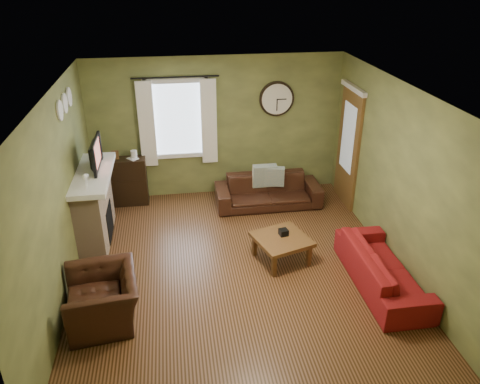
{
  "coord_description": "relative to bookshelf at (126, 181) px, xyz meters",
  "views": [
    {
      "loc": [
        -0.8,
        -5.58,
        4.05
      ],
      "look_at": [
        0.1,
        0.4,
        1.05
      ],
      "focal_mm": 35.0,
      "sensor_mm": 36.0,
      "label": 1
    }
  ],
  "objects": [
    {
      "name": "window_pane",
      "position": [
        1.0,
        0.23,
        1.06
      ],
      "size": [
        1.0,
        0.02,
        1.3
      ],
      "primitive_type": null,
      "color": "silver",
      "rests_on": "wall_back"
    },
    {
      "name": "book",
      "position": [
        0.1,
        -0.09,
        0.52
      ],
      "size": [
        0.24,
        0.25,
        0.02
      ],
      "primitive_type": "imported",
      "rotation": [
        0.0,
        0.0,
        0.72
      ],
      "color": "brown",
      "rests_on": "bookshelf"
    },
    {
      "name": "wall_right",
      "position": [
        4.0,
        -2.35,
        0.86
      ],
      "size": [
        0.0,
        5.2,
        2.6
      ],
      "primitive_type": "cube",
      "color": "olive",
      "rests_on": "ground"
    },
    {
      "name": "medallion_mid",
      "position": [
        -0.58,
        -1.2,
        1.81
      ],
      "size": [
        0.28,
        0.28,
        0.03
      ],
      "primitive_type": "cylinder",
      "color": "white",
      "rests_on": "wall_left"
    },
    {
      "name": "pillow_left",
      "position": [
        2.66,
        -0.41,
        0.11
      ],
      "size": [
        0.39,
        0.2,
        0.37
      ],
      "primitive_type": "cube",
      "rotation": [
        0.0,
        0.0,
        -0.25
      ],
      "color": "gray",
      "rests_on": "sofa_brown"
    },
    {
      "name": "firebox",
      "position": [
        -0.21,
        -1.2,
        -0.14
      ],
      "size": [
        0.04,
        0.6,
        0.55
      ],
      "primitive_type": "cube",
      "color": "black",
      "rests_on": "fireplace"
    },
    {
      "name": "mantel",
      "position": [
        -0.37,
        -1.2,
        0.7
      ],
      "size": [
        0.58,
        1.6,
        0.08
      ],
      "primitive_type": "cube",
      "color": "white",
      "rests_on": "fireplace"
    },
    {
      "name": "wall_back",
      "position": [
        1.7,
        0.25,
        0.86
      ],
      "size": [
        4.6,
        0.0,
        2.6
      ],
      "primitive_type": "cube",
      "color": "olive",
      "rests_on": "ground"
    },
    {
      "name": "medallion_left",
      "position": [
        -0.58,
        -1.55,
        1.81
      ],
      "size": [
        0.28,
        0.28,
        0.03
      ],
      "primitive_type": "cylinder",
      "color": "white",
      "rests_on": "wall_left"
    },
    {
      "name": "pillow_right",
      "position": [
        2.49,
        -0.36,
        0.11
      ],
      "size": [
        0.43,
        0.13,
        0.43
      ],
      "primitive_type": "cube",
      "rotation": [
        0.0,
        0.0,
        0.01
      ],
      "color": "gray",
      "rests_on": "sofa_brown"
    },
    {
      "name": "medallion_right",
      "position": [
        -0.58,
        -0.85,
        1.81
      ],
      "size": [
        0.28,
        0.28,
        0.03
      ],
      "primitive_type": "cylinder",
      "color": "white",
      "rests_on": "wall_left"
    },
    {
      "name": "curtain_right",
      "position": [
        1.55,
        0.13,
        1.01
      ],
      "size": [
        0.28,
        0.04,
        1.55
      ],
      "primitive_type": "cube",
      "color": "white",
      "rests_on": "wall_back"
    },
    {
      "name": "fireplace",
      "position": [
        -0.4,
        -1.2,
        0.11
      ],
      "size": [
        0.4,
        1.4,
        1.1
      ],
      "primitive_type": "cube",
      "color": "tan",
      "rests_on": "floor"
    },
    {
      "name": "curtain_rod",
      "position": [
        1.0,
        0.13,
        1.83
      ],
      "size": [
        0.03,
        0.03,
        1.5
      ],
      "primitive_type": "cylinder",
      "color": "black",
      "rests_on": "wall_back"
    },
    {
      "name": "armchair",
      "position": [
        -0.09,
        -3.16,
        -0.13
      ],
      "size": [
        0.98,
        1.08,
        0.63
      ],
      "primitive_type": "imported",
      "rotation": [
        0.0,
        0.0,
        -1.43
      ],
      "color": "black",
      "rests_on": "floor"
    },
    {
      "name": "tv_screen",
      "position": [
        -0.27,
        -1.05,
        0.97
      ],
      "size": [
        0.02,
        0.62,
        0.36
      ],
      "primitive_type": "cube",
      "color": "#994C3F",
      "rests_on": "mantel"
    },
    {
      "name": "floor",
      "position": [
        1.7,
        -2.35,
        -0.44
      ],
      "size": [
        4.6,
        5.2,
        0.0
      ],
      "primitive_type": "cube",
      "color": "#54331B",
      "rests_on": "ground"
    },
    {
      "name": "sofa_brown",
      "position": [
        2.54,
        -0.45,
        -0.17
      ],
      "size": [
        1.89,
        0.74,
        0.55
      ],
      "primitive_type": "imported",
      "color": "black",
      "rests_on": "floor"
    },
    {
      "name": "wall_clock",
      "position": [
        2.8,
        0.2,
        1.36
      ],
      "size": [
        0.64,
        0.06,
        0.64
      ],
      "primitive_type": null,
      "color": "white",
      "rests_on": "wall_back"
    },
    {
      "name": "coffee_table",
      "position": [
        2.38,
        -2.23,
        -0.24
      ],
      "size": [
        0.93,
        0.93,
        0.39
      ],
      "primitive_type": null,
      "rotation": [
        0.0,
        0.0,
        0.31
      ],
      "color": "brown",
      "rests_on": "floor"
    },
    {
      "name": "bookshelf",
      "position": [
        0.0,
        0.0,
        0.0
      ],
      "size": [
        0.74,
        0.32,
        0.88
      ],
      "primitive_type": null,
      "color": "black",
      "rests_on": "floor"
    },
    {
      "name": "wall_left",
      "position": [
        -0.6,
        -2.35,
        0.86
      ],
      "size": [
        0.0,
        5.2,
        2.6
      ],
      "primitive_type": "cube",
      "color": "olive",
      "rests_on": "ground"
    },
    {
      "name": "wall_front",
      "position": [
        1.7,
        -4.95,
        0.86
      ],
      "size": [
        4.6,
        0.0,
        2.6
      ],
      "primitive_type": "cube",
      "color": "olive",
      "rests_on": "ground"
    },
    {
      "name": "wine_glass_b",
      "position": [
        -0.35,
        -1.68,
        0.83
      ],
      "size": [
        0.06,
        0.06,
        0.18
      ],
      "primitive_type": null,
      "color": "white",
      "rests_on": "mantel"
    },
    {
      "name": "tv",
      "position": [
        -0.35,
        -1.05,
        0.91
      ],
      "size": [
        0.08,
        0.6,
        0.35
      ],
      "primitive_type": "imported",
      "rotation": [
        0.0,
        0.0,
        1.57
      ],
      "color": "black",
      "rests_on": "mantel"
    },
    {
      "name": "wine_glass_a",
      "position": [
        -0.35,
        -1.78,
        0.85
      ],
      "size": [
        0.08,
        0.08,
        0.22
      ],
      "primitive_type": null,
      "color": "white",
      "rests_on": "mantel"
    },
    {
      "name": "door",
      "position": [
        3.97,
        -0.5,
        0.61
      ],
      "size": [
        0.05,
        0.9,
        2.1
      ],
      "primitive_type": "cube",
      "color": "brown",
      "rests_on": "floor"
    },
    {
      "name": "tissue_box",
      "position": [
        2.42,
        -2.16,
        -0.04
      ],
      "size": [
        0.14,
        0.14,
        0.09
      ],
      "primitive_type": "cube",
      "rotation": [
        0.0,
        0.0,
        0.18
      ],
      "color": "black",
      "rests_on": "coffee_table"
    },
    {
      "name": "sofa_red",
      "position": [
        3.62,
        -3.01,
        -0.17
      ],
      "size": [
        0.73,
        1.86,
        0.54
      ],
      "primitive_type": "imported",
      "rotation": [
        0.0,
        0.0,
        1.57
      ],
      "color": "maroon",
      "rests_on": "floor"
    },
    {
      "name": "curtain_left",
      "position": [
        0.45,
        0.13,
        1.01
      ],
      "size": [
        0.28,
        0.04,
        1.55
      ],
      "primitive_type": "cube",
      "color": "white",
      "rests_on": "wall_back"
    },
    {
      "name": "ceiling",
      "position": [
        1.7,
        -2.35,
        2.16
      ],
      "size": [
        4.6,
        5.2,
        0.0
      ],
      "primitive_type": "cube",
      "color": "white",
      "rests_on": "ground"
    }
  ]
}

